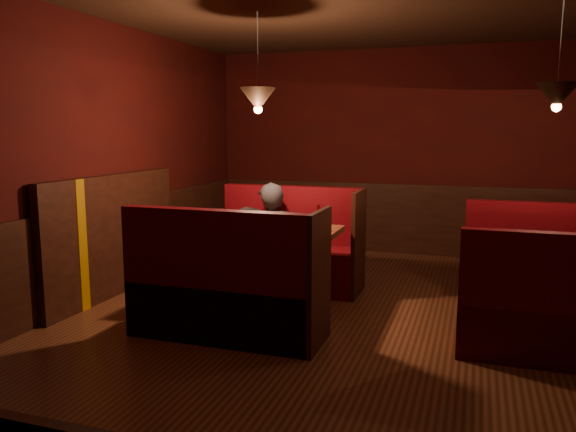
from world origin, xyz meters
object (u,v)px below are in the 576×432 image
(main_bench_far, at_px, (290,255))
(second_table, at_px, (545,269))
(main_bench_near, at_px, (226,298))
(second_bench_far, at_px, (538,272))
(diner_b, at_px, (250,250))
(second_bench_near, at_px, (558,321))
(diner_a, at_px, (271,221))
(main_table, at_px, (261,247))

(main_bench_far, distance_m, second_table, 2.65)
(second_table, bearing_deg, main_bench_near, -156.12)
(second_bench_far, relative_size, diner_b, 1.00)
(main_bench_far, xyz_separation_m, second_bench_near, (2.61, -1.36, -0.03))
(second_bench_near, distance_m, diner_a, 3.06)
(second_bench_far, xyz_separation_m, second_bench_near, (0.00, -1.56, 0.00))
(main_bench_near, height_order, second_bench_far, main_bench_near)
(main_bench_near, bearing_deg, main_bench_far, 90.00)
(main_table, bearing_deg, diner_a, 102.59)
(main_bench_far, height_order, main_bench_near, same)
(second_bench_far, bearing_deg, main_bench_near, -143.59)
(main_table, height_order, main_bench_near, main_bench_near)
(second_bench_far, distance_m, diner_a, 2.84)
(main_table, relative_size, diner_b, 1.05)
(second_bench_far, distance_m, second_bench_near, 1.56)
(main_table, xyz_separation_m, main_bench_far, (0.02, 0.86, -0.26))
(main_bench_near, relative_size, diner_b, 1.15)
(main_table, bearing_deg, second_table, 6.18)
(second_bench_near, relative_size, diner_a, 0.93)
(main_table, xyz_separation_m, main_bench_near, (0.02, -0.86, -0.26))
(second_bench_far, xyz_separation_m, diner_b, (-2.49, -1.66, 0.39))
(second_table, bearing_deg, diner_a, 171.29)
(main_bench_near, height_order, diner_b, diner_b)
(main_table, height_order, second_table, main_table)
(main_bench_near, distance_m, diner_a, 1.62)
(second_bench_near, bearing_deg, diner_a, 156.60)
(main_bench_near, distance_m, second_table, 2.82)
(main_bench_near, xyz_separation_m, diner_a, (-0.17, 1.56, 0.41))
(second_table, height_order, second_bench_near, second_bench_near)
(second_bench_far, height_order, second_bench_near, same)
(diner_a, distance_m, diner_b, 1.33)
(main_table, xyz_separation_m, second_table, (2.59, 0.28, -0.08))
(second_bench_far, bearing_deg, diner_b, -146.36)
(main_bench_far, height_order, diner_a, diner_a)
(main_bench_near, distance_m, second_bench_near, 2.63)
(main_bench_far, bearing_deg, second_bench_near, -27.55)
(diner_a, bearing_deg, second_bench_near, 137.88)
(main_table, relative_size, main_bench_near, 0.91)
(second_table, height_order, diner_a, diner_a)
(main_table, xyz_separation_m, diner_a, (-0.16, 0.70, 0.15))
(main_bench_near, bearing_deg, diner_a, 96.36)
(second_table, bearing_deg, diner_b, -160.42)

